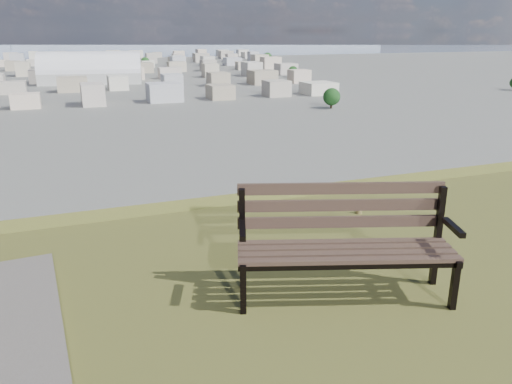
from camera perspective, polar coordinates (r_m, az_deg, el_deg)
name	(u,v)px	position (r m, az deg, el deg)	size (l,w,h in m)	color
park_bench	(344,236)	(4.06, 10.03, -4.99)	(1.78, 1.06, 0.89)	#49382A
arena	(91,74)	(289.09, -18.29, 12.73)	(54.97, 29.90, 22.03)	#B4B4B0
city_blocks	(63,65)	(396.71, -21.22, 13.37)	(395.00, 361.00, 7.00)	#BEB2A7
city_trees	(14,72)	(322.36, -25.91, 12.25)	(406.52, 387.20, 9.98)	#2E2317
bay_water	(60,48)	(901.97, -21.47, 15.04)	(2400.00, 700.00, 0.12)	#7F8BA2
far_hills	(32,31)	(1405.78, -24.26, 16.39)	(2050.00, 340.00, 60.00)	#8693A7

